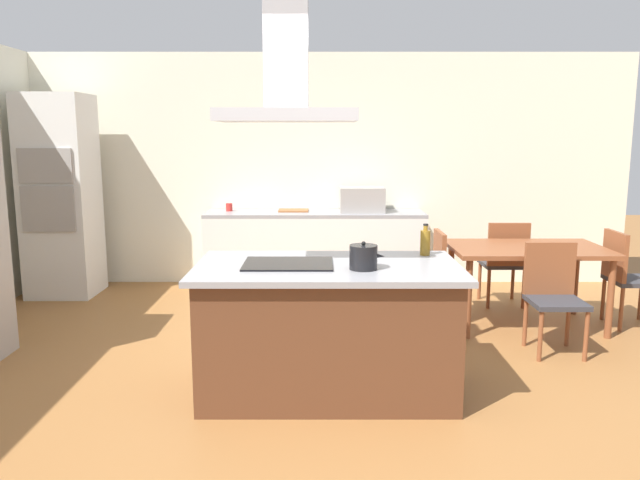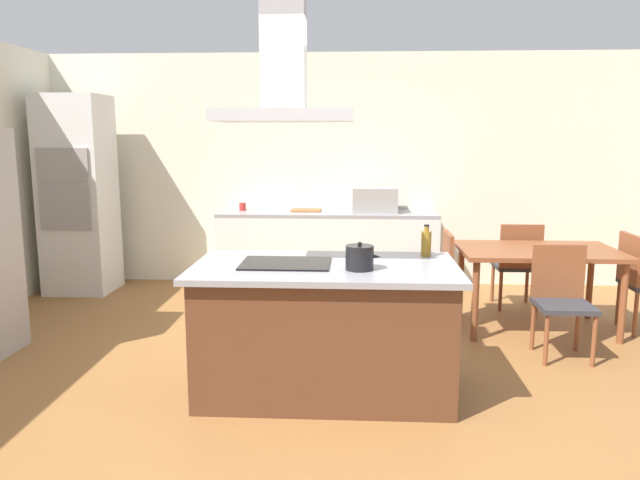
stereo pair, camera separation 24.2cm
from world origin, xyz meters
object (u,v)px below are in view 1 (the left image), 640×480
dining_table (528,256)px  chair_at_left_end (428,272)px  tea_kettle (364,257)px  chair_at_right_end (626,272)px  wall_oven_stack (61,196)px  olive_oil_bottle (426,242)px  chair_facing_back_wall (506,258)px  cutting_board (294,210)px  coffee_mug_red (230,207)px  countertop_microwave (363,200)px  chair_facing_island (554,290)px  cooktop (289,264)px  range_hood (287,82)px

dining_table → chair_at_left_end: (-0.92, -0.00, -0.16)m
tea_kettle → chair_at_right_end: bearing=32.7°
dining_table → wall_oven_stack: bearing=166.3°
olive_oil_bottle → chair_facing_back_wall: 2.21m
cutting_board → coffee_mug_red: bearing=178.9°
coffee_mug_red → chair_at_right_end: (3.87, -1.46, -0.44)m
tea_kettle → countertop_microwave: 3.03m
countertop_microwave → coffee_mug_red: bearing=177.6°
dining_table → chair_at_left_end: 0.93m
chair_at_right_end → cutting_board: bearing=155.3°
chair_facing_island → cooktop: bearing=-158.9°
cutting_board → wall_oven_stack: 2.57m
countertop_microwave → range_hood: range_hood is taller
countertop_microwave → wall_oven_stack: 3.33m
chair_facing_back_wall → range_hood: (-2.13, -2.15, 1.59)m
wall_oven_stack → chair_at_right_end: 5.82m
chair_at_left_end → tea_kettle: bearing=-113.6°
cooktop → chair_facing_island: bearing=21.1°
cooktop → countertop_microwave: countertop_microwave is taller
chair_facing_back_wall → range_hood: bearing=-134.7°
cooktop → chair_at_left_end: (1.21, 1.49, -0.40)m
wall_oven_stack → range_hood: (2.63, -2.65, 1.00)m
countertop_microwave → coffee_mug_red: (-1.52, 0.06, -0.09)m
wall_oven_stack → chair_facing_back_wall: size_ratio=2.47×
cooktop → wall_oven_stack: (-2.63, 2.65, 0.20)m
dining_table → chair_facing_island: bearing=-90.0°
coffee_mug_red → chair_at_right_end: 4.16m
cooktop → olive_oil_bottle: size_ratio=2.60×
countertop_microwave → chair_at_right_end: 2.78m
wall_oven_stack → dining_table: wall_oven_stack is taller
countertop_microwave → chair_facing_island: bearing=-55.1°
wall_oven_stack → tea_kettle: bearing=-41.7°
countertop_microwave → olive_oil_bottle: bearing=-83.6°
olive_oil_bottle → wall_oven_stack: bearing=147.3°
cutting_board → chair_facing_back_wall: cutting_board is taller
wall_oven_stack → chair_at_right_end: wall_oven_stack is taller
cutting_board → chair_facing_island: cutting_board is taller
cutting_board → range_hood: 3.16m
olive_oil_bottle → coffee_mug_red: bearing=124.7°
cutting_board → chair_at_right_end: 3.47m
tea_kettle → dining_table: tea_kettle is taller
chair_facing_island → chair_at_right_end: same height
chair_at_right_end → coffee_mug_red: bearing=159.4°
countertop_microwave → dining_table: 2.03m
chair_at_left_end → range_hood: (-1.21, -1.49, 1.59)m
chair_at_right_end → range_hood: 3.74m
wall_oven_stack → coffee_mug_red: bearing=9.4°
tea_kettle → chair_at_right_end: tea_kettle is taller
dining_table → chair_facing_island: chair_facing_island is taller
dining_table → chair_at_left_end: size_ratio=1.57×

